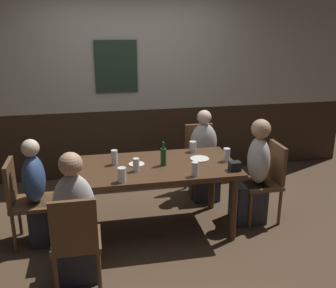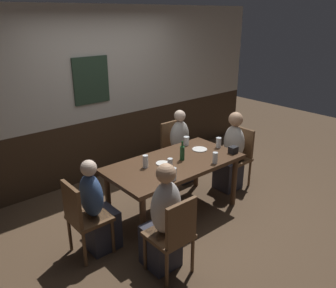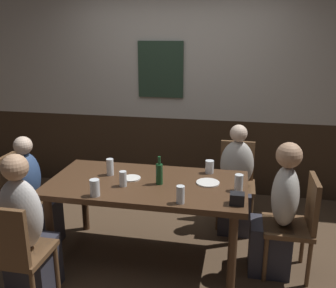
% 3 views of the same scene
% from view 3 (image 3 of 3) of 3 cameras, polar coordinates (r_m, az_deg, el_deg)
% --- Properties ---
extents(ground_plane, '(12.00, 12.00, 0.00)m').
position_cam_3_polar(ground_plane, '(3.64, -3.01, -16.64)').
color(ground_plane, '#4C3826').
extents(wall_back, '(6.40, 0.13, 2.60)m').
position_cam_3_polar(wall_back, '(4.71, 1.67, 8.19)').
color(wall_back, '#332316').
rests_on(wall_back, ground_plane).
extents(dining_table, '(1.73, 0.88, 0.74)m').
position_cam_3_polar(dining_table, '(3.32, -3.18, -7.09)').
color(dining_table, '#472D1C').
rests_on(dining_table, ground_plane).
extents(chair_left_near, '(0.40, 0.40, 0.88)m').
position_cam_3_polar(chair_left_near, '(2.99, -22.30, -14.82)').
color(chair_left_near, brown).
rests_on(chair_left_near, ground_plane).
extents(chair_right_far, '(0.40, 0.40, 0.88)m').
position_cam_3_polar(chair_right_far, '(4.08, 10.36, -5.16)').
color(chair_right_far, brown).
rests_on(chair_right_far, ground_plane).
extents(chair_head_east, '(0.40, 0.40, 0.88)m').
position_cam_3_polar(chair_head_east, '(3.34, 19.13, -11.00)').
color(chair_head_east, brown).
rests_on(chair_head_east, ground_plane).
extents(chair_head_west, '(0.40, 0.40, 0.88)m').
position_cam_3_polar(chair_head_west, '(3.89, -21.94, -7.31)').
color(chair_head_west, brown).
rests_on(chair_head_west, ground_plane).
extents(person_left_near, '(0.34, 0.37, 1.19)m').
position_cam_3_polar(person_left_near, '(3.10, -20.67, -13.33)').
color(person_left_near, '#2D2D38').
rests_on(person_left_near, ground_plane).
extents(person_right_far, '(0.34, 0.37, 1.11)m').
position_cam_3_polar(person_right_far, '(3.94, 10.28, -6.47)').
color(person_right_far, '#2D2D38').
rests_on(person_right_far, ground_plane).
extents(person_head_east, '(0.37, 0.34, 1.17)m').
position_cam_3_polar(person_head_east, '(3.32, 16.33, -10.90)').
color(person_head_east, '#2D2D38').
rests_on(person_head_east, ground_plane).
extents(person_head_west, '(0.37, 0.34, 1.09)m').
position_cam_3_polar(person_head_west, '(3.82, -19.77, -8.21)').
color(person_head_west, '#2D2D38').
rests_on(person_head_west, ground_plane).
extents(highball_clear, '(0.07, 0.07, 0.14)m').
position_cam_3_polar(highball_clear, '(3.14, 10.74, -5.92)').
color(highball_clear, silver).
rests_on(highball_clear, dining_table).
extents(beer_glass_tall, '(0.06, 0.06, 0.13)m').
position_cam_3_polar(beer_glass_tall, '(3.20, -6.88, -5.42)').
color(beer_glass_tall, silver).
rests_on(beer_glass_tall, dining_table).
extents(tumbler_water, '(0.08, 0.08, 0.12)m').
position_cam_3_polar(tumbler_water, '(3.49, 6.36, -3.55)').
color(tumbler_water, silver).
rests_on(tumbler_water, dining_table).
extents(beer_glass_half, '(0.08, 0.08, 0.14)m').
position_cam_3_polar(beer_glass_half, '(3.05, -11.10, -6.73)').
color(beer_glass_half, silver).
rests_on(beer_glass_half, dining_table).
extents(pint_glass_pale, '(0.06, 0.06, 0.14)m').
position_cam_3_polar(pint_glass_pale, '(2.88, 1.91, -7.87)').
color(pint_glass_pale, silver).
rests_on(pint_glass_pale, dining_table).
extents(pint_glass_amber, '(0.07, 0.07, 0.15)m').
position_cam_3_polar(pint_glass_amber, '(3.46, -8.83, -3.65)').
color(pint_glass_amber, silver).
rests_on(pint_glass_amber, dining_table).
extents(beer_bottle_green, '(0.06, 0.06, 0.25)m').
position_cam_3_polar(beer_bottle_green, '(3.21, -1.34, -4.49)').
color(beer_bottle_green, '#194723').
rests_on(beer_bottle_green, dining_table).
extents(plate_white_large, '(0.20, 0.20, 0.01)m').
position_cam_3_polar(plate_white_large, '(3.27, 6.10, -5.89)').
color(plate_white_large, white).
rests_on(plate_white_large, dining_table).
extents(plate_white_small, '(0.16, 0.16, 0.01)m').
position_cam_3_polar(plate_white_small, '(3.37, -5.58, -5.21)').
color(plate_white_small, white).
rests_on(plate_white_small, dining_table).
extents(condiment_caddy, '(0.11, 0.09, 0.09)m').
position_cam_3_polar(condiment_caddy, '(2.91, 10.49, -8.22)').
color(condiment_caddy, black).
rests_on(condiment_caddy, dining_table).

